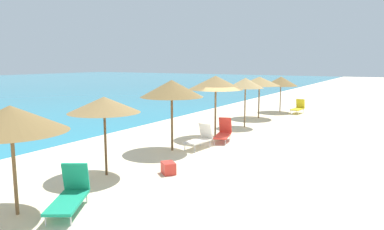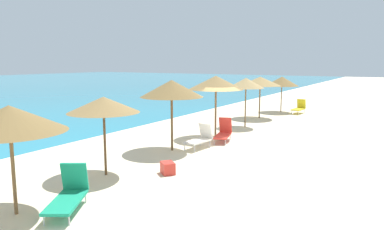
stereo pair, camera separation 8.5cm
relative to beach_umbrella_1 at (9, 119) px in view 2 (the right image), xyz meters
name	(u,v)px [view 2 (the right image)]	position (x,y,z in m)	size (l,w,h in m)	color
ground_plane	(227,146)	(9.15, -1.32, -2.34)	(160.00, 160.00, 0.00)	beige
beach_umbrella_1	(9,119)	(0.00, 0.00, 0.00)	(2.63, 2.63, 2.66)	brown
beach_umbrella_2	(103,105)	(3.39, 0.32, -0.04)	(2.30, 2.30, 2.57)	brown
beach_umbrella_3	(172,89)	(7.23, 0.30, 0.23)	(2.59, 2.59, 2.93)	brown
beach_umbrella_4	(216,83)	(10.45, -0.08, 0.32)	(2.63, 2.63, 3.00)	brown
beach_umbrella_5	(246,83)	(13.88, -0.21, 0.13)	(2.03, 2.03, 2.77)	brown
beach_umbrella_6	(260,81)	(17.39, 0.25, 0.06)	(2.66, 2.66, 2.69)	brown
beach_umbrella_7	(282,81)	(20.90, -0.11, -0.10)	(2.38, 2.38, 2.59)	brown
lounge_chair_0	(69,194)	(0.83, -0.91, -1.93)	(1.75, 1.42, 1.08)	#199972
lounge_chair_1	(299,108)	(20.86, -1.44, -1.93)	(1.49, 0.70, 0.99)	yellow
lounge_chair_2	(200,138)	(8.15, -0.53, -1.90)	(1.43, 0.76, 1.04)	white
lounge_chair_3	(223,132)	(9.90, -0.78, -1.93)	(1.66, 0.96, 1.06)	red
cooler_box	(168,168)	(4.51, -1.36, -2.15)	(0.51, 0.39, 0.39)	red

